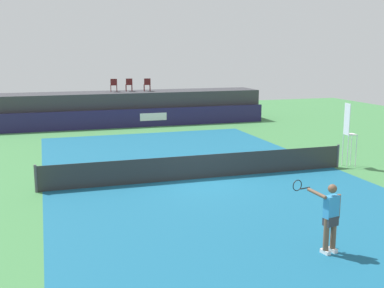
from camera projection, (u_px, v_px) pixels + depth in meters
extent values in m
plane|color=#3D7A42|center=(180.00, 162.00, 21.59)|extent=(48.00, 48.00, 0.00)
cube|color=#16597A|center=(201.00, 178.00, 18.78)|extent=(12.00, 22.00, 0.00)
cube|color=#231E4C|center=(136.00, 118.00, 31.31)|extent=(18.00, 0.20, 1.20)
cube|color=white|center=(153.00, 117.00, 31.53)|extent=(1.80, 0.02, 0.50)
cube|color=#38383D|center=(131.00, 108.00, 32.90)|extent=(18.00, 2.80, 2.20)
cylinder|color=#561919|center=(117.00, 88.00, 32.80)|extent=(0.04, 0.04, 0.44)
cylinder|color=#561919|center=(111.00, 88.00, 32.71)|extent=(0.04, 0.04, 0.44)
cylinder|color=#561919|center=(117.00, 89.00, 32.41)|extent=(0.04, 0.04, 0.44)
cylinder|color=#561919|center=(111.00, 89.00, 32.33)|extent=(0.04, 0.04, 0.44)
cube|color=#561919|center=(114.00, 85.00, 32.52)|extent=(0.48, 0.48, 0.03)
cube|color=#561919|center=(114.00, 82.00, 32.27)|extent=(0.44, 0.07, 0.42)
cylinder|color=#561919|center=(132.00, 88.00, 33.14)|extent=(0.04, 0.04, 0.44)
cylinder|color=#561919|center=(126.00, 88.00, 33.05)|extent=(0.04, 0.04, 0.44)
cylinder|color=#561919|center=(132.00, 88.00, 32.75)|extent=(0.04, 0.04, 0.44)
cylinder|color=#561919|center=(126.00, 88.00, 32.66)|extent=(0.04, 0.04, 0.44)
cube|color=#561919|center=(129.00, 85.00, 32.85)|extent=(0.47, 0.47, 0.03)
cube|color=#561919|center=(129.00, 82.00, 32.61)|extent=(0.44, 0.06, 0.42)
cylinder|color=#561919|center=(150.00, 88.00, 33.24)|extent=(0.04, 0.04, 0.44)
cylinder|color=#561919|center=(144.00, 88.00, 33.16)|extent=(0.04, 0.04, 0.44)
cylinder|color=#561919|center=(150.00, 88.00, 32.85)|extent=(0.04, 0.04, 0.44)
cylinder|color=#561919|center=(145.00, 88.00, 32.77)|extent=(0.04, 0.04, 0.44)
cube|color=#561919|center=(147.00, 85.00, 32.96)|extent=(0.48, 0.48, 0.03)
cube|color=#561919|center=(147.00, 81.00, 32.72)|extent=(0.44, 0.07, 0.42)
cylinder|color=white|center=(356.00, 151.00, 20.49)|extent=(0.04, 0.04, 1.40)
cylinder|color=white|center=(351.00, 149.00, 20.88)|extent=(0.04, 0.04, 1.40)
cylinder|color=white|center=(348.00, 152.00, 20.40)|extent=(0.04, 0.04, 1.40)
cylinder|color=white|center=(343.00, 150.00, 20.79)|extent=(0.04, 0.04, 1.40)
cube|color=white|center=(350.00, 134.00, 20.50)|extent=(0.47, 0.47, 0.03)
cube|color=white|center=(347.00, 119.00, 20.33)|extent=(0.06, 0.44, 1.33)
cube|color=#2D2D2D|center=(202.00, 167.00, 18.69)|extent=(12.40, 0.02, 0.95)
cylinder|color=#4C4C51|center=(36.00, 179.00, 16.86)|extent=(0.10, 0.10, 1.00)
cylinder|color=#4C4C51|center=(338.00, 156.00, 20.51)|extent=(0.10, 0.10, 1.00)
cube|color=white|center=(332.00, 250.00, 11.92)|extent=(0.17, 0.28, 0.10)
cylinder|color=brown|center=(333.00, 233.00, 11.83)|extent=(0.14, 0.14, 0.82)
cube|color=white|center=(325.00, 252.00, 11.81)|extent=(0.17, 0.28, 0.10)
cylinder|color=brown|center=(326.00, 234.00, 11.72)|extent=(0.14, 0.14, 0.82)
cube|color=#333338|center=(331.00, 221.00, 11.71)|extent=(0.38, 0.28, 0.24)
cube|color=#338CCC|center=(331.00, 207.00, 11.64)|extent=(0.39, 0.27, 0.56)
sphere|color=brown|center=(332.00, 189.00, 11.55)|extent=(0.22, 0.22, 0.22)
cylinder|color=brown|center=(338.00, 206.00, 11.76)|extent=(0.09, 0.09, 0.60)
cylinder|color=brown|center=(317.00, 193.00, 11.70)|extent=(0.21, 0.61, 0.14)
cylinder|color=black|center=(305.00, 188.00, 12.05)|extent=(0.30, 0.09, 0.03)
torus|color=black|center=(297.00, 185.00, 12.30)|extent=(0.30, 0.09, 0.30)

